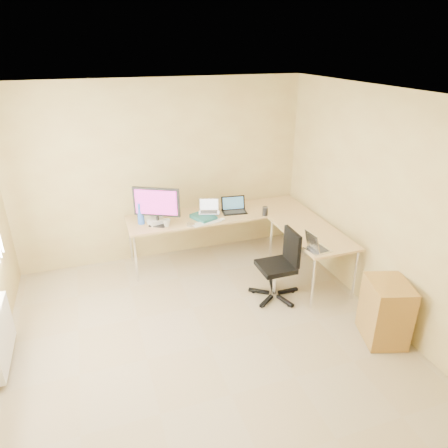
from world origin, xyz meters
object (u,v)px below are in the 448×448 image
object	(u,v)px
monitor	(157,207)
cabinet	(385,311)
desk_fan	(151,208)
laptop_return	(319,242)
laptop_black	(234,205)
water_bottle	(141,213)
laptop_center	(209,206)
mug	(167,223)
desk_main	(219,235)
keyboard	(207,223)
desk_return	(310,256)
office_chair	(276,263)

from	to	relation	value
monitor	cabinet	xyz separation A→B (m)	(2.04, -2.21, -0.64)
desk_fan	laptop_return	xyz separation A→B (m)	(1.72, -1.68, -0.02)
laptop_black	water_bottle	world-z (taller)	water_bottle
desk_fan	cabinet	size ratio (longest dim) A/B	0.36
laptop_black	cabinet	size ratio (longest dim) A/B	0.50
cabinet	laptop_return	bearing A→B (deg)	128.90
laptop_center	water_bottle	bearing A→B (deg)	-165.10
mug	laptop_return	size ratio (longest dim) A/B	0.35
monitor	laptop_black	world-z (taller)	monitor
desk_main	laptop_black	world-z (taller)	laptop_black
keyboard	cabinet	distance (m)	2.51
mug	desk_fan	bearing A→B (deg)	108.07
desk_return	laptop_center	bearing A→B (deg)	140.75
monitor	desk_fan	xyz separation A→B (m)	(-0.03, 0.34, -0.14)
laptop_center	laptop_return	world-z (taller)	laptop_center
office_chair	desk_main	bearing A→B (deg)	105.65
mug	cabinet	bearing A→B (deg)	-47.84
mug	water_bottle	world-z (taller)	water_bottle
desk_fan	cabinet	distance (m)	3.32
monitor	laptop_center	distance (m)	0.76
office_chair	cabinet	distance (m)	1.37
laptop_return	keyboard	bearing A→B (deg)	34.99
desk_return	laptop_center	distance (m)	1.56
keyboard	desk_fan	distance (m)	0.85
mug	water_bottle	bearing A→B (deg)	147.70
mug	laptop_return	xyz separation A→B (m)	(1.58, -1.27, 0.05)
mug	keyboard	bearing A→B (deg)	-8.92
desk_return	cabinet	size ratio (longest dim) A/B	1.85
laptop_return	office_chair	size ratio (longest dim) A/B	0.34
desk_return	office_chair	xyz separation A→B (m)	(-0.63, -0.23, 0.14)
water_bottle	cabinet	world-z (taller)	water_bottle
laptop_black	cabinet	xyz separation A→B (m)	(0.90, -2.31, -0.48)
office_chair	desk_return	bearing A→B (deg)	19.94
monitor	cabinet	size ratio (longest dim) A/B	0.90
desk_return	water_bottle	bearing A→B (deg)	154.86
office_chair	laptop_black	bearing A→B (deg)	95.69
office_chair	laptop_return	bearing A→B (deg)	-30.81
keyboard	office_chair	xyz separation A→B (m)	(0.62, -0.93, -0.24)
monitor	laptop_black	xyz separation A→B (m)	(1.15, 0.09, -0.16)
monitor	water_bottle	world-z (taller)	monitor
desk_return	cabinet	bearing A→B (deg)	-83.67
desk_return	laptop_black	size ratio (longest dim) A/B	3.69
laptop_center	mug	size ratio (longest dim) A/B	2.74
desk_main	laptop_center	distance (m)	0.55
laptop_center	keyboard	world-z (taller)	laptop_center
monitor	cabinet	bearing A→B (deg)	-19.95
keyboard	laptop_return	size ratio (longest dim) A/B	1.34
desk_main	laptop_return	bearing A→B (deg)	-62.47
monitor	water_bottle	distance (m)	0.27
laptop_center	water_bottle	xyz separation A→B (m)	(-0.96, 0.05, 0.01)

